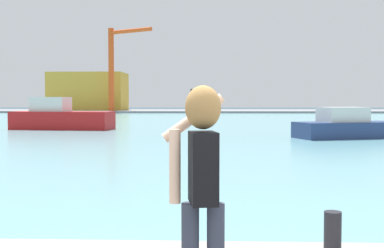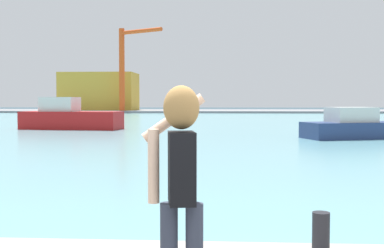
{
  "view_description": "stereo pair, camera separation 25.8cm",
  "coord_description": "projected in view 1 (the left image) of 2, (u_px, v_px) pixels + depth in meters",
  "views": [
    {
      "loc": [
        -0.36,
        -3.64,
        2.16
      ],
      "look_at": [
        -0.79,
        7.18,
        1.65
      ],
      "focal_mm": 46.2,
      "sensor_mm": 36.0,
      "label": 1
    },
    {
      "loc": [
        -0.1,
        -3.63,
        2.16
      ],
      "look_at": [
        -0.79,
        7.18,
        1.65
      ],
      "focal_mm": 46.2,
      "sensor_mm": 36.0,
      "label": 2
    }
  ],
  "objects": [
    {
      "name": "boat_moored_2",
      "position": [
        354.0,
        127.0,
        28.54
      ],
      "size": [
        7.5,
        4.41,
        1.78
      ],
      "rotation": [
        0.0,
        0.0,
        0.31
      ],
      "color": "navy",
      "rests_on": "harbor_water"
    },
    {
      "name": "person_photographer",
      "position": [
        201.0,
        172.0,
        3.85
      ],
      "size": [
        0.53,
        0.55,
        1.74
      ],
      "rotation": [
        0.0,
        0.0,
        1.73
      ],
      "color": "#2D3342",
      "rests_on": "quay_promenade"
    },
    {
      "name": "harbor_bollard",
      "position": [
        333.0,
        232.0,
        5.27
      ],
      "size": [
        0.18,
        0.18,
        0.44
      ],
      "primitive_type": "cylinder",
      "color": "black",
      "rests_on": "quay_promenade"
    },
    {
      "name": "port_crane",
      "position": [
        116.0,
        61.0,
        88.11
      ],
      "size": [
        8.45,
        5.32,
        14.8
      ],
      "color": "#D84C19",
      "rests_on": "far_shore_dock"
    },
    {
      "name": "ground_plane",
      "position": [
        215.0,
        121.0,
        53.63
      ],
      "size": [
        220.0,
        220.0,
        0.0
      ],
      "primitive_type": "plane",
      "color": "#334751"
    },
    {
      "name": "far_shore_dock",
      "position": [
        214.0,
        111.0,
        95.54
      ],
      "size": [
        140.0,
        20.0,
        0.38
      ],
      "primitive_type": "cube",
      "color": "gray",
      "rests_on": "ground_plane"
    },
    {
      "name": "warehouse_left",
      "position": [
        89.0,
        92.0,
        95.76
      ],
      "size": [
        14.17,
        8.83,
        7.21
      ],
      "primitive_type": "cube",
      "color": "gold",
      "rests_on": "far_shore_dock"
    },
    {
      "name": "harbor_water",
      "position": [
        215.0,
        120.0,
        55.62
      ],
      "size": [
        140.0,
        100.0,
        0.02
      ],
      "primitive_type": "cube",
      "color": "#6BA8B2",
      "rests_on": "ground_plane"
    },
    {
      "name": "boat_moored",
      "position": [
        60.0,
        118.0,
        37.15
      ],
      "size": [
        7.75,
        3.39,
        2.42
      ],
      "rotation": [
        0.0,
        0.0,
        -0.12
      ],
      "color": "#B21919",
      "rests_on": "harbor_water"
    }
  ]
}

